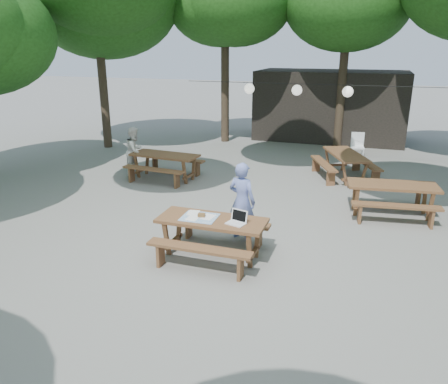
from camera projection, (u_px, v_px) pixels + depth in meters
name	position (u px, v px, depth m)	size (l,w,h in m)	color
ground	(253.00, 229.00, 9.47)	(80.00, 80.00, 0.00)	slate
pavilion	(330.00, 105.00, 18.30)	(6.00, 3.00, 2.80)	black
main_picnic_table	(212.00, 237.00, 8.13)	(2.00, 1.58, 0.75)	brown
picnic_table_nw	(165.00, 166.00, 12.91)	(2.06, 1.72, 0.75)	brown
picnic_table_ne	(391.00, 199.00, 10.14)	(2.09, 1.82, 0.75)	brown
picnic_table_far_e	(345.00, 165.00, 13.01)	(2.20, 2.37, 0.75)	brown
woman	(242.00, 201.00, 8.78)	(0.59, 0.38, 1.61)	#6A7AC1
second_person	(135.00, 151.00, 13.22)	(0.72, 0.56, 1.47)	white
plastic_chair	(357.00, 151.00, 15.28)	(0.50, 0.50, 0.90)	white
laptop	(237.00, 220.00, 7.81)	(0.39, 0.34, 0.24)	white
tabletop_clutter	(200.00, 217.00, 8.09)	(0.67, 0.59, 0.08)	teal
paper_lanterns	(297.00, 90.00, 14.15)	(9.00, 0.34, 0.38)	black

